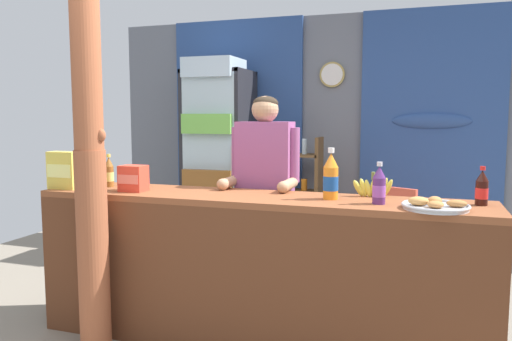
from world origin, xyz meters
name	(u,v)px	position (x,y,z in m)	size (l,w,h in m)	color
ground_plane	(288,303)	(0.00, 1.11, 0.00)	(7.24, 7.24, 0.00)	gray
back_wall_curtained	(329,131)	(-0.01, 2.83, 1.30)	(4.92, 0.22, 2.53)	slate
stall_counter	(249,259)	(-0.03, 0.27, 0.59)	(2.87, 0.53, 0.97)	brown
timber_post	(90,159)	(-0.95, -0.03, 1.21)	(0.21, 0.19, 2.53)	#995133
drink_fridge	(218,149)	(-1.11, 2.35, 1.12)	(0.66, 0.67, 2.06)	#232328
bottle_shelf_rack	(298,195)	(-0.25, 2.44, 0.65)	(0.48, 0.28, 1.26)	brown
plastic_lawn_chair	(400,227)	(0.80, 1.95, 0.49)	(0.59, 0.59, 0.86)	#E5563D
shopkeeper	(265,180)	(-0.09, 0.79, 1.01)	(0.50, 0.42, 1.61)	#28282D
soda_bottle_orange_soda	(331,177)	(0.45, 0.40, 1.10)	(0.09, 0.09, 0.31)	orange
soda_bottle_cola	(482,189)	(1.29, 0.46, 1.06)	(0.07, 0.07, 0.22)	black
soda_bottle_iced_tea	(109,173)	(-1.14, 0.43, 1.07)	(0.07, 0.07, 0.23)	brown
soda_bottle_grape_soda	(379,186)	(0.74, 0.32, 1.07)	(0.08, 0.08, 0.24)	#56286B
snack_box_crackers	(133,178)	(-0.86, 0.30, 1.06)	(0.17, 0.13, 0.17)	#E5422D
snack_box_instant_noodle	(64,170)	(-1.37, 0.24, 1.10)	(0.21, 0.11, 0.26)	#EAD14C
pastry_tray	(435,205)	(1.04, 0.25, 0.99)	(0.36, 0.36, 0.07)	#BCBCC1
banana_bunch	(373,187)	(0.68, 0.57, 1.03)	(0.26, 0.06, 0.16)	#DBCC42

